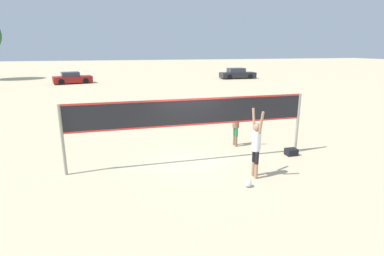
% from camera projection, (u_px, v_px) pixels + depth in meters
% --- Properties ---
extents(ground_plane, '(200.00, 200.00, 0.00)m').
position_uv_depth(ground_plane, '(192.00, 162.00, 10.80)').
color(ground_plane, beige).
extents(volleyball_net, '(8.58, 0.10, 2.32)m').
position_uv_depth(volleyball_net, '(192.00, 116.00, 10.36)').
color(volleyball_net, gray).
rests_on(volleyball_net, ground_plane).
extents(player_spiker, '(0.28, 0.71, 2.20)m').
position_uv_depth(player_spiker, '(256.00, 142.00, 9.24)').
color(player_spiker, tan).
rests_on(player_spiker, ground_plane).
extents(player_blocker, '(0.28, 0.68, 1.97)m').
position_uv_depth(player_blocker, '(236.00, 122.00, 12.35)').
color(player_blocker, '#8C664C').
rests_on(player_blocker, ground_plane).
extents(volleyball, '(0.24, 0.24, 0.24)m').
position_uv_depth(volleyball, '(248.00, 183.00, 8.85)').
color(volleyball, white).
rests_on(volleyball, ground_plane).
extents(gear_bag, '(0.42, 0.35, 0.26)m').
position_uv_depth(gear_bag, '(291.00, 152.00, 11.48)').
color(gear_bag, black).
rests_on(gear_bag, ground_plane).
extents(parked_car_near, '(4.78, 2.05, 1.42)m').
position_uv_depth(parked_car_near, '(237.00, 74.00, 40.58)').
color(parked_car_near, '#232328').
rests_on(parked_car_near, ground_plane).
extents(parked_car_mid, '(4.55, 2.75, 1.34)m').
position_uv_depth(parked_car_mid, '(72.00, 78.00, 34.83)').
color(parked_car_mid, maroon).
rests_on(parked_car_mid, ground_plane).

